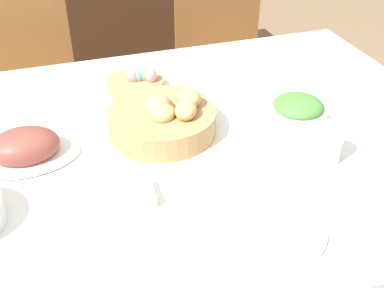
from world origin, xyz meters
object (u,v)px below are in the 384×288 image
(bread_basket, at_px, (163,119))
(chair_far_left, at_px, (26,89))
(spoon, at_px, (341,207))
(knife, at_px, (329,210))
(dinner_plate, at_px, (262,225))
(fork, at_px, (189,243))
(ham_platter, at_px, (25,148))
(sideboard, at_px, (119,13))
(butter_dish, at_px, (124,197))
(chair_far_right, at_px, (225,61))
(egg_basket, at_px, (137,83))
(green_salad_bowl, at_px, (297,114))
(drinking_cup, at_px, (328,143))

(bread_basket, bearing_deg, chair_far_left, 113.55)
(bread_basket, relative_size, spoon, 1.53)
(knife, bearing_deg, dinner_plate, 176.98)
(chair_far_left, height_order, fork, chair_far_left)
(ham_platter, bearing_deg, fork, -53.68)
(chair_far_left, xyz_separation_m, fork, (0.32, -1.29, 0.25))
(ham_platter, bearing_deg, chair_far_left, 91.01)
(sideboard, relative_size, butter_dish, 8.91)
(dinner_plate, bearing_deg, chair_far_right, 71.62)
(egg_basket, relative_size, green_salad_bowl, 1.13)
(chair_far_left, xyz_separation_m, green_salad_bowl, (0.73, -0.97, 0.29))
(bread_basket, bearing_deg, drinking_cup, -35.27)
(bread_basket, height_order, dinner_plate, bread_basket)
(ham_platter, xyz_separation_m, knife, (0.63, -0.41, -0.03))
(egg_basket, bearing_deg, chair_far_right, 48.16)
(chair_far_left, distance_m, bread_basket, 0.99)
(spoon, relative_size, drinking_cup, 1.92)
(chair_far_right, distance_m, green_salad_bowl, 1.03)
(chair_far_right, bearing_deg, egg_basket, -130.39)
(egg_basket, xyz_separation_m, butter_dish, (-0.15, -0.52, -0.01))
(chair_far_left, distance_m, butter_dish, 1.18)
(knife, bearing_deg, bread_basket, 119.10)
(ham_platter, relative_size, fork, 1.41)
(bread_basket, xyz_separation_m, egg_basket, (-0.01, 0.26, -0.02))
(sideboard, xyz_separation_m, drinking_cup, (0.16, -2.08, 0.35))
(bread_basket, relative_size, ham_platter, 1.08)
(egg_basket, height_order, green_salad_bowl, green_salad_bowl)
(green_salad_bowl, distance_m, knife, 0.33)
(fork, bearing_deg, ham_platter, 123.30)
(egg_basket, distance_m, drinking_cup, 0.63)
(ham_platter, relative_size, drinking_cup, 2.72)
(drinking_cup, bearing_deg, chair_far_left, 123.23)
(egg_basket, bearing_deg, green_salad_bowl, -44.70)
(knife, relative_size, drinking_cup, 1.92)
(chair_far_left, bearing_deg, knife, -58.13)
(bread_basket, bearing_deg, green_salad_bowl, -15.95)
(sideboard, distance_m, spoon, 2.27)
(chair_far_left, relative_size, egg_basket, 5.12)
(chair_far_left, bearing_deg, fork, -70.71)
(bread_basket, height_order, spoon, bread_basket)
(chair_far_right, relative_size, spoon, 4.77)
(chair_far_left, height_order, spoon, chair_far_left)
(fork, xyz_separation_m, drinking_cup, (0.42, 0.17, 0.05))
(green_salad_bowl, distance_m, spoon, 0.33)
(sideboard, xyz_separation_m, ham_platter, (-0.56, -1.83, 0.33))
(drinking_cup, bearing_deg, ham_platter, 161.23)
(egg_basket, distance_m, butter_dish, 0.54)
(fork, bearing_deg, sideboard, 80.40)
(ham_platter, xyz_separation_m, spoon, (0.66, -0.41, -0.03))
(chair_far_right, bearing_deg, green_salad_bowl, -99.03)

